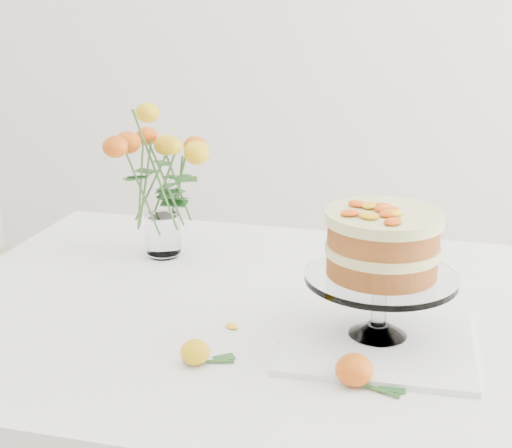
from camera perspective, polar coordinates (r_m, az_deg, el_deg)
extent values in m
cube|color=#A67A61|center=(1.32, 4.36, -7.97)|extent=(1.40, 0.90, 0.04)
cylinder|color=#A67A61|center=(1.98, -12.21, -11.06)|extent=(0.06, 0.06, 0.71)
cube|color=white|center=(1.31, 4.38, -7.06)|extent=(1.42, 0.92, 0.01)
cube|color=white|center=(1.77, 6.87, -3.90)|extent=(1.42, 0.01, 0.20)
cube|color=white|center=(1.22, 9.67, -8.88)|extent=(0.32, 0.32, 0.01)
cylinder|color=silver|center=(1.19, 9.83, -6.18)|extent=(0.02, 0.02, 0.08)
cylinder|color=silver|center=(1.17, 9.94, -4.17)|extent=(0.25, 0.25, 0.01)
cylinder|color=#A55225|center=(1.17, 10.00, -3.12)|extent=(0.19, 0.19, 0.04)
cylinder|color=beige|center=(1.16, 10.07, -1.93)|extent=(0.19, 0.19, 0.02)
cylinder|color=#A55225|center=(1.15, 10.14, -0.73)|extent=(0.19, 0.19, 0.04)
cylinder|color=beige|center=(1.14, 10.22, 0.54)|extent=(0.20, 0.20, 0.02)
cylinder|color=silver|center=(1.58, -7.38, -2.43)|extent=(0.06, 0.06, 0.01)
cylinder|color=silver|center=(1.56, -7.44, -0.80)|extent=(0.08, 0.08, 0.09)
ellipsoid|color=gold|center=(1.13, -4.90, -10.18)|extent=(0.05, 0.05, 0.04)
cylinder|color=#315B24|center=(1.13, -3.21, -10.99)|extent=(0.06, 0.02, 0.00)
ellipsoid|color=#C23A09|center=(1.08, 7.86, -11.49)|extent=(0.06, 0.06, 0.05)
cylinder|color=#315B24|center=(1.07, 9.73, -13.00)|extent=(0.07, 0.03, 0.01)
ellipsoid|color=#FFB510|center=(1.24, -1.93, -8.19)|extent=(0.03, 0.02, 0.00)
ellipsoid|color=#FFB510|center=(1.19, 2.24, -9.54)|extent=(0.03, 0.02, 0.00)
ellipsoid|color=#FFB510|center=(1.15, 3.81, -10.65)|extent=(0.03, 0.02, 0.00)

